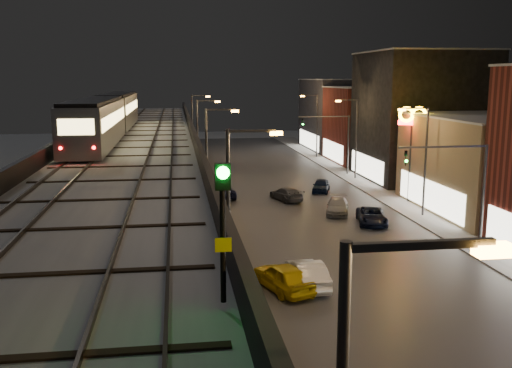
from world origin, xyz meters
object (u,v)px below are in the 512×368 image
car_onc_white (338,207)px  car_mid_silver (222,192)px  car_taxi (283,278)px  rail_signal (223,205)px  car_onc_dark (372,217)px  subway_train (109,115)px  car_onc_red (321,186)px  car_near_white (307,274)px  car_mid_dark (286,194)px

car_onc_white → car_mid_silver: bearing=156.5°
car_taxi → car_onc_white: (7.81, 16.75, -0.12)m
rail_signal → car_onc_dark: bearing=65.1°
subway_train → car_onc_white: bearing=-11.9°
rail_signal → car_taxi: 19.57m
car_taxi → car_onc_dark: 16.02m
car_onc_dark → rail_signal: bearing=-102.6°
car_onc_red → car_near_white: bearing=-86.4°
subway_train → car_onc_white: size_ratio=7.45×
car_taxi → car_near_white: (1.41, 0.43, -0.03)m
subway_train → car_mid_silver: 12.95m
car_taxi → car_onc_red: size_ratio=1.16×
car_mid_silver → rail_signal: bearing=80.5°
car_taxi → car_mid_dark: (4.53, 22.44, -0.13)m
subway_train → car_near_white: 24.90m
subway_train → car_near_white: size_ratio=7.36×
car_mid_silver → car_onc_dark: (10.70, -11.72, 0.00)m
car_near_white → car_onc_white: car_near_white is taller
car_mid_dark → rail_signal: bearing=60.5°
car_onc_white → car_mid_dark: bearing=137.6°
rail_signal → car_mid_dark: bearing=77.1°
subway_train → car_onc_white: (18.79, -3.95, -7.58)m
car_taxi → car_onc_dark: (9.46, 12.93, -0.13)m
car_mid_dark → car_onc_red: bearing=-157.0°
car_mid_silver → subway_train: bearing=17.1°
car_taxi → car_onc_white: 18.49m
car_onc_dark → car_near_white: bearing=-110.5°
car_taxi → car_mid_silver: 24.68m
car_onc_red → car_mid_silver: bearing=-153.0°
car_mid_silver → car_taxi: bearing=87.9°
subway_train → rail_signal: bearing=-80.4°
car_onc_white → car_onc_red: bearing=101.7°
car_onc_dark → car_onc_red: (-0.70, 13.00, 0.02)m
car_near_white → car_onc_red: size_ratio=1.16×
subway_train → car_near_white: bearing=-58.6°
rail_signal → car_onc_white: size_ratio=0.67×
car_mid_silver → car_onc_dark: bearing=127.4°
car_onc_dark → car_onc_white: size_ratio=1.04×
car_onc_red → car_mid_dark: bearing=-120.7°
subway_train → car_taxi: (10.98, -20.70, -7.45)m
car_near_white → car_mid_dark: (3.12, 22.00, -0.10)m
car_mid_silver → car_near_white: bearing=91.3°
subway_train → car_onc_dark: size_ratio=7.18×
car_mid_silver → car_onc_dark: car_onc_dark is taller
car_mid_dark → car_onc_red: (4.23, 3.49, 0.03)m
subway_train → rail_signal: size_ratio=11.10×
subway_train → car_onc_red: bearing=14.8°
car_onc_dark → car_mid_silver: bearing=144.7°
car_mid_dark → car_onc_white: size_ratio=0.99×
subway_train → car_mid_dark: (15.51, 1.73, -7.58)m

